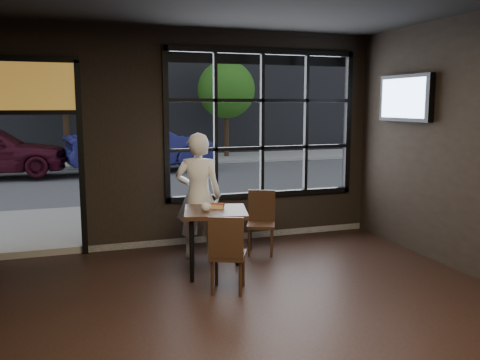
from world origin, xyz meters
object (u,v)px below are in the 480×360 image
object	(u,v)px
cafe_table	(216,242)
man	(198,196)
navy_car	(141,146)
chair_near	(228,253)

from	to	relation	value
cafe_table	man	size ratio (longest dim) A/B	0.47
navy_car	chair_near	bearing A→B (deg)	169.09
chair_near	navy_car	bearing A→B (deg)	-68.02
navy_car	cafe_table	bearing A→B (deg)	169.12
cafe_table	navy_car	world-z (taller)	navy_car
chair_near	man	xyz separation A→B (m)	(0.00, 1.37, 0.42)
cafe_table	navy_car	size ratio (longest dim) A/B	0.18
chair_near	man	world-z (taller)	man
man	navy_car	bearing A→B (deg)	-71.16
cafe_table	chair_near	xyz separation A→B (m)	(-0.03, -0.62, 0.04)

